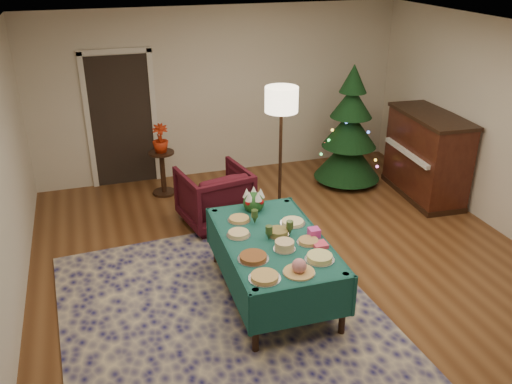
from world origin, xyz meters
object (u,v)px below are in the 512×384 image
object	(u,v)px
armchair	(214,194)
piano	(426,157)
side_table	(163,174)
buffet_table	(273,250)
floor_lamp	(281,108)
christmas_tree	(350,131)
gift_box	(314,233)
potted_plant	(161,144)

from	to	relation	value
armchair	piano	xyz separation A→B (m)	(3.25, -0.09, 0.19)
side_table	armchair	bearing A→B (deg)	-66.01
buffet_table	floor_lamp	size ratio (longest dim) A/B	1.01
side_table	christmas_tree	distance (m)	2.98
buffet_table	armchair	bearing A→B (deg)	95.90
gift_box	armchair	xyz separation A→B (m)	(-0.62, 1.94, -0.32)
buffet_table	gift_box	bearing A→B (deg)	-11.63
buffet_table	gift_box	world-z (taller)	gift_box
buffet_table	potted_plant	world-z (taller)	potted_plant
potted_plant	christmas_tree	distance (m)	2.93
armchair	piano	distance (m)	3.26
buffet_table	piano	world-z (taller)	piano
floor_lamp	christmas_tree	world-z (taller)	christmas_tree
buffet_table	floor_lamp	xyz separation A→B (m)	(0.76, 1.87, 0.99)
buffet_table	piano	distance (m)	3.53
gift_box	armchair	bearing A→B (deg)	107.63
piano	side_table	bearing A→B (deg)	161.47
christmas_tree	side_table	bearing A→B (deg)	171.05
christmas_tree	floor_lamp	bearing A→B (deg)	-153.60
christmas_tree	gift_box	bearing A→B (deg)	-123.38
floor_lamp	piano	world-z (taller)	floor_lamp
potted_plant	gift_box	bearing A→B (deg)	-69.91
piano	christmas_tree	bearing A→B (deg)	137.45
buffet_table	piano	xyz separation A→B (m)	(3.06, 1.76, 0.06)
floor_lamp	potted_plant	bearing A→B (deg)	141.93
gift_box	armchair	world-z (taller)	armchair
buffet_table	christmas_tree	distance (m)	3.38
gift_box	christmas_tree	world-z (taller)	christmas_tree
armchair	potted_plant	xyz separation A→B (m)	(-0.52, 1.18, 0.37)
armchair	christmas_tree	xyz separation A→B (m)	(2.37, 0.72, 0.42)
gift_box	side_table	size ratio (longest dim) A/B	0.17
piano	potted_plant	bearing A→B (deg)	161.47
side_table	potted_plant	world-z (taller)	potted_plant
side_table	christmas_tree	xyz separation A→B (m)	(2.89, -0.46, 0.52)
christmas_tree	piano	distance (m)	1.22
gift_box	potted_plant	distance (m)	3.32
side_table	piano	world-z (taller)	piano
floor_lamp	gift_box	bearing A→B (deg)	-99.80
floor_lamp	side_table	size ratio (longest dim) A/B	2.66
armchair	floor_lamp	size ratio (longest dim) A/B	0.48
buffet_table	gift_box	xyz separation A→B (m)	(0.43, -0.09, 0.19)
gift_box	floor_lamp	world-z (taller)	floor_lamp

